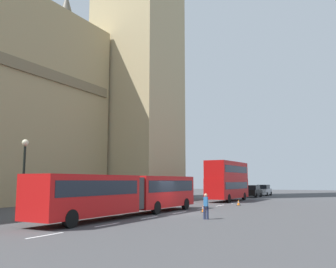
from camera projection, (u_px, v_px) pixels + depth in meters
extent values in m
plane|color=#424244|center=(175.00, 213.00, 27.86)|extent=(160.00, 160.00, 0.00)
cube|color=silver|center=(45.00, 235.00, 16.57)|extent=(2.20, 0.16, 0.01)
cube|color=silver|center=(108.00, 225.00, 20.57)|extent=(2.20, 0.16, 0.01)
cube|color=silver|center=(149.00, 218.00, 24.57)|extent=(2.20, 0.16, 0.01)
cube|color=silver|center=(180.00, 212.00, 28.57)|extent=(2.20, 0.16, 0.01)
cube|color=silver|center=(202.00, 209.00, 32.57)|extent=(2.20, 0.16, 0.01)
cube|color=silver|center=(220.00, 206.00, 36.57)|extent=(2.20, 0.16, 0.01)
cube|color=silver|center=(234.00, 203.00, 40.57)|extent=(2.20, 0.16, 0.01)
cube|color=tan|center=(139.00, 24.00, 55.12)|extent=(10.64, 10.64, 53.06)
cone|color=#565147|center=(66.00, 8.00, 47.08)|extent=(2.40, 2.40, 4.13)
cube|color=red|center=(160.00, 191.00, 29.94)|extent=(8.19, 2.50, 2.50)
cube|color=#1E232D|center=(160.00, 186.00, 30.00)|extent=(7.53, 2.54, 0.90)
cube|color=red|center=(86.00, 195.00, 22.04)|extent=(8.19, 2.50, 2.50)
cube|color=#1E232D|center=(86.00, 188.00, 22.10)|extent=(7.53, 2.54, 0.90)
cylinder|color=#3F3F3F|center=(128.00, 193.00, 25.99)|extent=(2.38, 2.38, 2.25)
cylinder|color=black|center=(185.00, 204.00, 31.53)|extent=(1.00, 0.30, 1.00)
cylinder|color=black|center=(156.00, 208.00, 27.12)|extent=(1.00, 0.30, 1.00)
cylinder|color=black|center=(70.00, 219.00, 19.22)|extent=(1.00, 0.30, 1.00)
cube|color=#B20F0F|center=(228.00, 188.00, 44.77)|extent=(9.57, 2.50, 2.40)
cube|color=#1E232D|center=(228.00, 185.00, 44.82)|extent=(8.61, 2.54, 0.84)
cube|color=#B20F0F|center=(227.00, 170.00, 45.07)|extent=(9.38, 2.50, 2.10)
cube|color=#1E232D|center=(227.00, 169.00, 45.08)|extent=(8.61, 2.54, 0.84)
cylinder|color=black|center=(244.00, 196.00, 46.76)|extent=(1.00, 0.30, 1.00)
cylinder|color=black|center=(228.00, 198.00, 41.43)|extent=(1.00, 0.30, 1.00)
cube|color=black|center=(253.00, 193.00, 55.63)|extent=(4.40, 1.80, 0.90)
cube|color=black|center=(253.00, 187.00, 55.56)|extent=(2.46, 1.66, 0.70)
cylinder|color=black|center=(261.00, 195.00, 56.42)|extent=(0.64, 0.30, 0.64)
cylinder|color=black|center=(256.00, 195.00, 53.97)|extent=(0.64, 0.30, 0.64)
cube|color=#B7B7BC|center=(264.00, 191.00, 61.40)|extent=(4.40, 1.80, 0.90)
cube|color=black|center=(263.00, 187.00, 61.33)|extent=(2.46, 1.66, 0.70)
cylinder|color=black|center=(271.00, 194.00, 62.19)|extent=(0.64, 0.30, 0.64)
cylinder|color=black|center=(267.00, 194.00, 59.74)|extent=(0.64, 0.30, 0.64)
cube|color=black|center=(203.00, 212.00, 28.93)|extent=(0.36, 0.36, 0.03)
cone|color=orange|center=(203.00, 208.00, 28.97)|extent=(0.28, 0.28, 0.55)
cylinder|color=white|center=(203.00, 208.00, 28.97)|extent=(0.17, 0.17, 0.08)
cube|color=black|center=(239.00, 205.00, 36.77)|extent=(0.36, 0.36, 0.03)
cone|color=orange|center=(238.00, 202.00, 36.81)|extent=(0.28, 0.28, 0.55)
cylinder|color=white|center=(238.00, 202.00, 36.81)|extent=(0.17, 0.17, 0.08)
cylinder|color=black|center=(21.00, 218.00, 23.10)|extent=(0.32, 0.32, 0.30)
cylinder|color=black|center=(23.00, 183.00, 23.40)|extent=(0.16, 0.16, 4.80)
sphere|color=beige|center=(25.00, 143.00, 23.74)|extent=(0.44, 0.44, 0.44)
cylinder|color=#262D4C|center=(207.00, 213.00, 23.56)|extent=(0.16, 0.16, 0.86)
cylinder|color=#262D4C|center=(204.00, 213.00, 23.62)|extent=(0.16, 0.16, 0.86)
cube|color=#3372B2|center=(206.00, 202.00, 23.68)|extent=(0.44, 0.32, 0.60)
sphere|color=tan|center=(206.00, 195.00, 23.74)|extent=(0.22, 0.22, 0.22)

